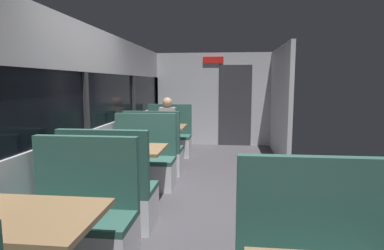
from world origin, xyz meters
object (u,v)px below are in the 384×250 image
object	(u,v)px
bench_mid_window_facing_end	(110,198)
coffee_cup_secondary	(172,124)
bench_far_window_facing_end	(154,155)
bench_far_window_facing_entry	(169,140)
bench_near_window_facing_entry	(80,228)
seated_passenger	(168,131)
dining_table_near_window	(28,230)
coffee_cup_primary	(144,145)
bench_mid_window_facing_entry	(143,165)
dining_table_far_window	(162,131)
dining_table_mid_window	(129,155)

from	to	relation	value
bench_mid_window_facing_end	coffee_cup_secondary	xyz separation A→B (m)	(0.22, 2.74, 0.46)
bench_far_window_facing_end	bench_far_window_facing_entry	world-z (taller)	same
bench_near_window_facing_entry	seated_passenger	world-z (taller)	seated_passenger
bench_near_window_facing_entry	seated_passenger	bearing A→B (deg)	90.00
bench_near_window_facing_entry	seated_passenger	distance (m)	4.18
seated_passenger	coffee_cup_secondary	size ratio (longest dim) A/B	14.00
bench_far_window_facing_end	bench_near_window_facing_entry	bearing A→B (deg)	-90.00
dining_table_near_window	bench_far_window_facing_entry	bearing A→B (deg)	90.00
bench_far_window_facing_entry	coffee_cup_primary	distance (m)	2.89
dining_table_near_window	bench_mid_window_facing_entry	bearing A→B (deg)	90.00
bench_mid_window_facing_end	dining_table_far_window	distance (m)	2.84
bench_near_window_facing_entry	coffee_cup_secondary	distance (m)	3.50
bench_mid_window_facing_end	seated_passenger	size ratio (longest dim) A/B	0.87
coffee_cup_primary	bench_far_window_facing_end	bearing A→B (deg)	98.17
coffee_cup_primary	coffee_cup_secondary	distance (m)	2.06
dining_table_far_window	coffee_cup_secondary	bearing A→B (deg)	-22.07
dining_table_mid_window	seated_passenger	world-z (taller)	seated_passenger
bench_mid_window_facing_entry	dining_table_near_window	bearing A→B (deg)	-90.00
bench_mid_window_facing_end	bench_far_window_facing_entry	size ratio (longest dim) A/B	1.00
dining_table_near_window	bench_far_window_facing_end	bearing A→B (deg)	90.00
bench_mid_window_facing_end	bench_far_window_facing_entry	distance (m)	3.52
dining_table_mid_window	dining_table_far_window	size ratio (longest dim) A/B	1.00
dining_table_far_window	bench_far_window_facing_entry	bearing A→B (deg)	90.00
dining_table_near_window	bench_far_window_facing_end	world-z (taller)	bench_far_window_facing_end
dining_table_near_window	bench_far_window_facing_end	xyz separation A→B (m)	(0.00, 3.55, -0.31)
dining_table_far_window	seated_passenger	distance (m)	0.64
dining_table_near_window	bench_near_window_facing_entry	size ratio (longest dim) A/B	0.82
bench_mid_window_facing_entry	bench_far_window_facing_entry	bearing A→B (deg)	90.00
coffee_cup_primary	seated_passenger	bearing A→B (deg)	94.29
bench_far_window_facing_entry	coffee_cup_secondary	bearing A→B (deg)	-74.65
bench_mid_window_facing_end	bench_mid_window_facing_entry	xyz separation A→B (m)	(0.00, 1.40, 0.00)
dining_table_mid_window	bench_mid_window_facing_end	bearing A→B (deg)	-90.00
bench_near_window_facing_entry	dining_table_far_window	size ratio (longest dim) A/B	1.22
bench_near_window_facing_entry	coffee_cup_secondary	size ratio (longest dim) A/B	12.22
bench_far_window_facing_end	coffee_cup_secondary	distance (m)	0.79
coffee_cup_primary	coffee_cup_secondary	size ratio (longest dim) A/B	1.00
bench_near_window_facing_entry	bench_far_window_facing_entry	xyz separation A→B (m)	(0.00, 4.25, 0.00)
bench_near_window_facing_entry	bench_far_window_facing_end	size ratio (longest dim) A/B	1.00
coffee_cup_secondary	dining_table_far_window	bearing A→B (deg)	157.93
coffee_cup_primary	dining_table_mid_window	bearing A→B (deg)	173.38
bench_near_window_facing_entry	bench_mid_window_facing_end	bearing A→B (deg)	90.00
dining_table_near_window	coffee_cup_secondary	bearing A→B (deg)	87.03
dining_table_far_window	seated_passenger	world-z (taller)	seated_passenger
bench_near_window_facing_entry	bench_far_window_facing_entry	distance (m)	4.25
bench_mid_window_facing_entry	coffee_cup_secondary	size ratio (longest dim) A/B	12.22
bench_mid_window_facing_end	dining_table_far_window	world-z (taller)	bench_mid_window_facing_end
dining_table_far_window	coffee_cup_primary	size ratio (longest dim) A/B	10.00
bench_far_window_facing_end	coffee_cup_secondary	bearing A→B (deg)	70.56
bench_near_window_facing_entry	coffee_cup_primary	size ratio (longest dim) A/B	12.22
dining_table_far_window	bench_far_window_facing_end	distance (m)	0.77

